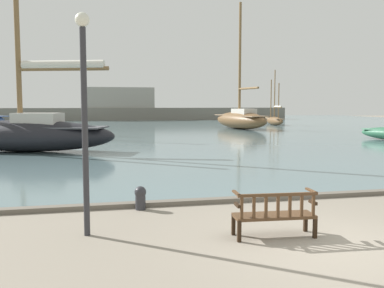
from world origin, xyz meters
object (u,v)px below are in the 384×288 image
sailboat_mid_port (241,119)px  lamp_post (84,103)px  sailboat_centre_channel (275,120)px  sailboat_outer_starboard (26,130)px  mooring_bollard (140,197)px  park_bench (275,214)px

sailboat_mid_port → lamp_post: size_ratio=2.93×
sailboat_centre_channel → sailboat_mid_port: sailboat_mid_port is taller
sailboat_outer_starboard → sailboat_mid_port: bearing=44.1°
sailboat_outer_starboard → mooring_bollard: size_ratio=21.01×
mooring_bollard → lamp_post: bearing=-123.7°
sailboat_centre_channel → lamp_post: bearing=-118.0°
sailboat_mid_port → lamp_post: (-14.64, -33.31, 1.50)m
lamp_post → sailboat_mid_port: bearing=66.3°
sailboat_mid_port → lamp_post: bearing=-113.7°
lamp_post → sailboat_centre_channel: bearing=62.0°
sailboat_outer_starboard → sailboat_centre_channel: size_ratio=1.85×
sailboat_outer_starboard → sailboat_mid_port: sailboat_mid_port is taller
park_bench → sailboat_centre_channel: sailboat_centre_channel is taller
sailboat_centre_channel → mooring_bollard: bearing=-117.7°
mooring_bollard → sailboat_mid_port: bearing=66.9°
sailboat_centre_channel → mooring_bollard: size_ratio=11.34×
sailboat_outer_starboard → sailboat_centre_channel: (24.95, 24.60, -0.50)m
park_bench → sailboat_mid_port: sailboat_mid_port is taller
park_bench → mooring_bollard: 3.67m
sailboat_mid_port → mooring_bollard: (-13.39, -31.43, -0.81)m
sailboat_outer_starboard → mooring_bollard: sailboat_outer_starboard is taller
sailboat_centre_channel → mooring_bollard: (-20.17, -38.41, -0.38)m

